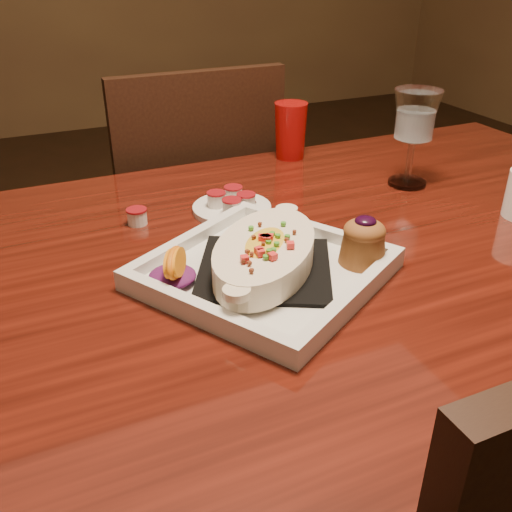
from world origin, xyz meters
name	(u,v)px	position (x,y,z in m)	size (l,w,h in m)	color
table	(308,301)	(0.00, 0.00, 0.65)	(1.50, 0.90, 0.75)	#62180E
chair_far	(191,228)	(0.00, 0.63, 0.51)	(0.42, 0.42, 0.93)	black
plate	(272,259)	(-0.09, -0.05, 0.78)	(0.40, 0.40, 0.08)	white
goblet	(415,120)	(0.30, 0.16, 0.88)	(0.09, 0.09, 0.18)	silver
saucer	(232,206)	(-0.06, 0.18, 0.76)	(0.14, 0.14, 0.09)	white
creamer_loose	(137,216)	(-0.22, 0.20, 0.76)	(0.04, 0.04, 0.03)	white
red_tumbler	(290,131)	(0.17, 0.40, 0.81)	(0.07, 0.07, 0.12)	#A20C0B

